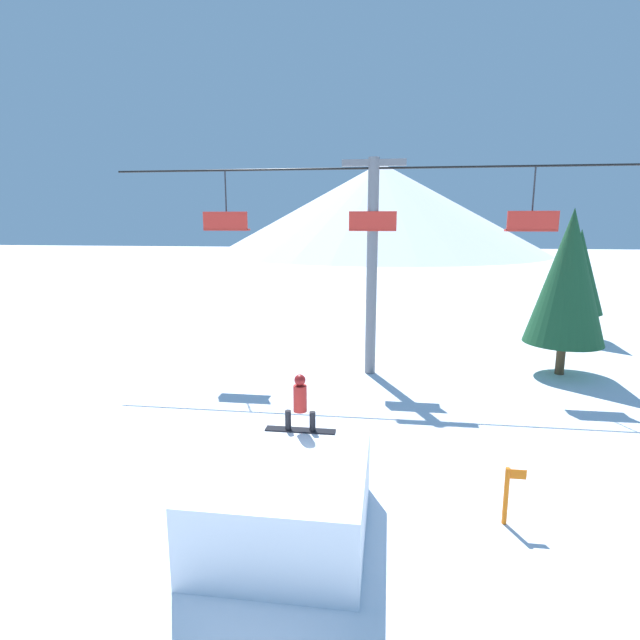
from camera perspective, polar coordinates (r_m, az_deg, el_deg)
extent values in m
plane|color=white|center=(9.97, -6.13, -26.12)|extent=(220.00, 220.00, 0.00)
cone|color=silver|center=(98.71, 6.89, 12.54)|extent=(62.54, 62.54, 16.92)
cube|color=white|center=(10.32, -3.94, -19.55)|extent=(3.11, 3.72, 1.53)
cube|color=silver|center=(11.57, -2.12, -11.88)|extent=(3.11, 0.10, 0.06)
cube|color=black|center=(11.19, -2.26, -12.46)|extent=(1.55, 0.26, 0.03)
cylinder|color=black|center=(11.15, -3.67, -11.30)|extent=(0.13, 0.13, 0.42)
cylinder|color=black|center=(11.06, -0.86, -11.47)|extent=(0.13, 0.13, 0.42)
cylinder|color=red|center=(10.92, -2.29, -8.94)|extent=(0.29, 0.29, 0.58)
sphere|color=maroon|center=(10.78, -2.31, -6.87)|extent=(0.25, 0.25, 0.25)
cylinder|color=slate|center=(19.65, 5.94, 5.78)|extent=(0.42, 0.42, 8.40)
cube|color=slate|center=(19.68, 6.19, 17.45)|extent=(2.40, 0.24, 0.24)
cylinder|color=black|center=(19.66, 6.18, 16.87)|extent=(20.48, 0.08, 0.08)
cylinder|color=#28282D|center=(20.61, -10.70, 13.29)|extent=(0.06, 0.06, 2.28)
cube|color=red|center=(20.59, -10.59, 10.12)|extent=(1.80, 0.44, 0.08)
cube|color=red|center=(20.42, -10.78, 11.09)|extent=(1.80, 0.08, 0.70)
cylinder|color=#28282D|center=(19.58, 6.11, 13.54)|extent=(0.06, 0.06, 2.28)
cube|color=red|center=(19.56, 6.03, 10.20)|extent=(1.80, 0.44, 0.08)
cube|color=red|center=(19.38, 6.04, 11.23)|extent=(1.80, 0.08, 0.70)
cylinder|color=#28282D|center=(20.23, 23.19, 12.65)|extent=(0.06, 0.06, 2.28)
cube|color=red|center=(20.21, 22.94, 9.42)|extent=(1.80, 0.44, 0.08)
cube|color=red|center=(20.04, 23.15, 10.40)|extent=(1.80, 0.08, 0.70)
cylinder|color=#4C3823|center=(22.22, 25.78, -3.97)|extent=(0.35, 0.35, 1.30)
cone|color=#194728|center=(21.66, 26.52, 4.44)|extent=(3.01, 3.01, 5.26)
cylinder|color=#4C3823|center=(29.29, 26.90, -0.55)|extent=(0.27, 0.27, 1.37)
cone|color=#194728|center=(28.90, 27.40, 4.95)|extent=(2.66, 2.66, 4.29)
cylinder|color=orange|center=(11.28, 20.48, -18.33)|extent=(0.10, 0.10, 1.22)
cube|color=orange|center=(11.09, 21.61, -16.07)|extent=(0.36, 0.02, 0.20)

